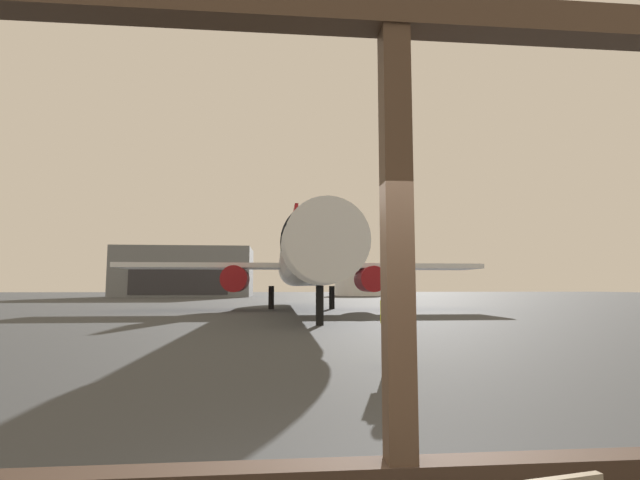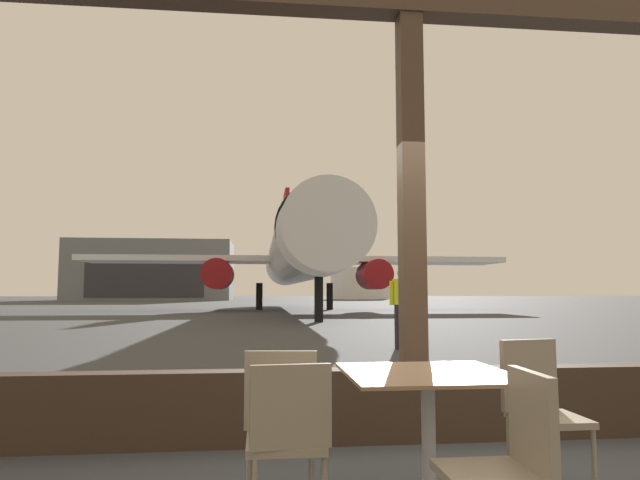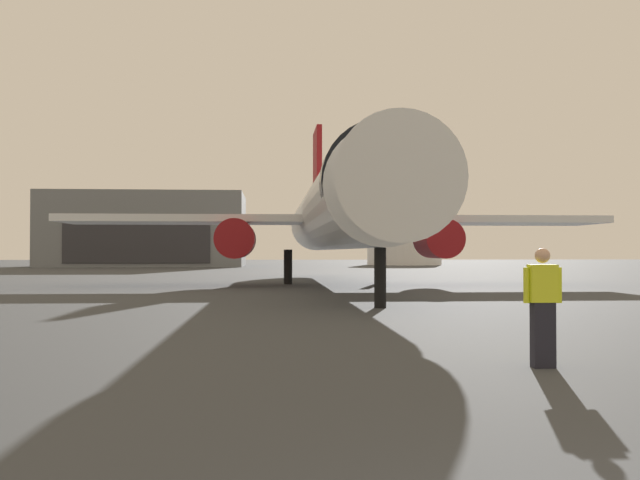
{
  "view_description": "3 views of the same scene",
  "coord_description": "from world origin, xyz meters",
  "px_view_note": "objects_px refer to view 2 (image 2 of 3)",
  "views": [
    {
      "loc": [
        -0.84,
        -3.2,
        1.77
      ],
      "look_at": [
        1.11,
        17.93,
        3.9
      ],
      "focal_mm": 26.05,
      "sensor_mm": 36.0,
      "label": 1
    },
    {
      "loc": [
        -1.29,
        -4.67,
        1.23
      ],
      "look_at": [
        1.21,
        18.56,
        3.38
      ],
      "focal_mm": 31.59,
      "sensor_mm": 36.0,
      "label": 2
    },
    {
      "loc": [
        -2.17,
        -2.6,
        1.68
      ],
      "look_at": [
        -0.58,
        19.9,
        2.07
      ],
      "focal_mm": 38.94,
      "sensor_mm": 36.0,
      "label": 3
    }
  ],
  "objects_px": {
    "cafe_chair_window_right": "(288,432)",
    "cafe_chair_aisle_left": "(510,458)",
    "distant_hangar": "(154,271)",
    "fuel_storage_tank": "(360,284)",
    "ground_crew_worker": "(403,307)",
    "cafe_chair_aisle_right": "(282,414)",
    "dining_table": "(428,421)",
    "airplane": "(297,255)",
    "cafe_chair_window_left": "(539,402)"
  },
  "relations": [
    {
      "from": "cafe_chair_window_right",
      "to": "cafe_chair_aisle_left",
      "type": "bearing_deg",
      "value": -34.21
    },
    {
      "from": "cafe_chair_window_right",
      "to": "distant_hangar",
      "type": "distance_m",
      "value": 84.07
    },
    {
      "from": "cafe_chair_window_right",
      "to": "distant_hangar",
      "type": "bearing_deg",
      "value": 100.75
    },
    {
      "from": "cafe_chair_window_right",
      "to": "fuel_storage_tank",
      "type": "xyz_separation_m",
      "value": [
        16.47,
        89.44,
        2.03
      ]
    },
    {
      "from": "cafe_chair_aisle_right",
      "to": "distant_hangar",
      "type": "xyz_separation_m",
      "value": [
        -15.66,
        82.14,
        3.73
      ]
    },
    {
      "from": "dining_table",
      "to": "cafe_chair_aisle_right",
      "type": "relative_size",
      "value": 1.03
    },
    {
      "from": "distant_hangar",
      "to": "fuel_storage_tank",
      "type": "relative_size",
      "value": 2.34
    },
    {
      "from": "cafe_chair_aisle_left",
      "to": "cafe_chair_window_right",
      "type": "bearing_deg",
      "value": 145.79
    },
    {
      "from": "cafe_chair_aisle_left",
      "to": "airplane",
      "type": "distance_m",
      "value": 34.04
    },
    {
      "from": "cafe_chair_aisle_right",
      "to": "airplane",
      "type": "height_order",
      "value": "airplane"
    },
    {
      "from": "distant_hangar",
      "to": "fuel_storage_tank",
      "type": "xyz_separation_m",
      "value": [
        32.14,
        6.93,
        -1.71
      ]
    },
    {
      "from": "dining_table",
      "to": "cafe_chair_aisle_right",
      "type": "distance_m",
      "value": 0.83
    },
    {
      "from": "cafe_chair_window_right",
      "to": "airplane",
      "type": "relative_size",
      "value": 0.03
    },
    {
      "from": "ground_crew_worker",
      "to": "cafe_chair_window_left",
      "type": "bearing_deg",
      "value": -98.85
    },
    {
      "from": "cafe_chair_aisle_left",
      "to": "fuel_storage_tank",
      "type": "relative_size",
      "value": 0.09
    },
    {
      "from": "cafe_chair_aisle_left",
      "to": "fuel_storage_tank",
      "type": "bearing_deg",
      "value": 80.18
    },
    {
      "from": "distant_hangar",
      "to": "fuel_storage_tank",
      "type": "distance_m",
      "value": 32.92
    },
    {
      "from": "cafe_chair_window_left",
      "to": "fuel_storage_tank",
      "type": "relative_size",
      "value": 0.09
    },
    {
      "from": "fuel_storage_tank",
      "to": "airplane",
      "type": "bearing_deg",
      "value": -104.2
    },
    {
      "from": "airplane",
      "to": "ground_crew_worker",
      "type": "bearing_deg",
      "value": -88.42
    },
    {
      "from": "cafe_chair_window_left",
      "to": "distant_hangar",
      "type": "bearing_deg",
      "value": 101.9
    },
    {
      "from": "cafe_chair_window_right",
      "to": "cafe_chair_aisle_right",
      "type": "distance_m",
      "value": 0.37
    },
    {
      "from": "cafe_chair_window_left",
      "to": "fuel_storage_tank",
      "type": "bearing_deg",
      "value": 80.51
    },
    {
      "from": "cafe_chair_aisle_left",
      "to": "cafe_chair_aisle_right",
      "type": "distance_m",
      "value": 1.33
    },
    {
      "from": "cafe_chair_window_left",
      "to": "airplane",
      "type": "distance_m",
      "value": 32.88
    },
    {
      "from": "cafe_chair_aisle_right",
      "to": "cafe_chair_aisle_left",
      "type": "bearing_deg",
      "value": -47.13
    },
    {
      "from": "dining_table",
      "to": "cafe_chair_window_right",
      "type": "relative_size",
      "value": 1.06
    },
    {
      "from": "cafe_chair_window_right",
      "to": "distant_hangar",
      "type": "xyz_separation_m",
      "value": [
        -15.67,
        82.51,
        3.74
      ]
    },
    {
      "from": "cafe_chair_aisle_right",
      "to": "cafe_chair_window_right",
      "type": "bearing_deg",
      "value": -87.54
    },
    {
      "from": "cafe_chair_aisle_right",
      "to": "fuel_storage_tank",
      "type": "distance_m",
      "value": 90.61
    },
    {
      "from": "dining_table",
      "to": "cafe_chair_aisle_left",
      "type": "bearing_deg",
      "value": -84.76
    },
    {
      "from": "cafe_chair_aisle_left",
      "to": "ground_crew_worker",
      "type": "relative_size",
      "value": 0.51
    },
    {
      "from": "dining_table",
      "to": "ground_crew_worker",
      "type": "distance_m",
      "value": 9.02
    },
    {
      "from": "cafe_chair_window_right",
      "to": "cafe_chair_aisle_right",
      "type": "xyz_separation_m",
      "value": [
        -0.02,
        0.37,
        0.01
      ]
    },
    {
      "from": "dining_table",
      "to": "cafe_chair_aisle_left",
      "type": "xyz_separation_m",
      "value": [
        0.08,
        -0.87,
        0.04
      ]
    },
    {
      "from": "fuel_storage_tank",
      "to": "cafe_chair_window_right",
      "type": "bearing_deg",
      "value": -100.43
    },
    {
      "from": "cafe_chair_aisle_right",
      "to": "airplane",
      "type": "bearing_deg",
      "value": 86.04
    },
    {
      "from": "dining_table",
      "to": "distant_hangar",
      "type": "height_order",
      "value": "distant_hangar"
    },
    {
      "from": "dining_table",
      "to": "ground_crew_worker",
      "type": "xyz_separation_m",
      "value": [
        2.12,
        8.75,
        0.4
      ]
    },
    {
      "from": "ground_crew_worker",
      "to": "cafe_chair_aisle_left",
      "type": "bearing_deg",
      "value": -101.98
    },
    {
      "from": "airplane",
      "to": "cafe_chair_aisle_left",
      "type": "bearing_deg",
      "value": -92.32
    },
    {
      "from": "cafe_chair_aisle_left",
      "to": "dining_table",
      "type": "bearing_deg",
      "value": 95.24
    },
    {
      "from": "cafe_chair_aisle_right",
      "to": "distant_hangar",
      "type": "distance_m",
      "value": 83.7
    },
    {
      "from": "cafe_chair_window_right",
      "to": "airplane",
      "type": "bearing_deg",
      "value": 86.11
    },
    {
      "from": "cafe_chair_aisle_left",
      "to": "airplane",
      "type": "xyz_separation_m",
      "value": [
        1.37,
        33.87,
        3.06
      ]
    },
    {
      "from": "distant_hangar",
      "to": "cafe_chair_window_left",
      "type": "bearing_deg",
      "value": -78.1
    },
    {
      "from": "ground_crew_worker",
      "to": "fuel_storage_tank",
      "type": "bearing_deg",
      "value": 80.44
    },
    {
      "from": "dining_table",
      "to": "fuel_storage_tank",
      "type": "xyz_separation_m",
      "value": [
        15.66,
        89.17,
        2.05
      ]
    },
    {
      "from": "fuel_storage_tank",
      "to": "ground_crew_worker",
      "type": "bearing_deg",
      "value": -99.56
    },
    {
      "from": "cafe_chair_window_left",
      "to": "cafe_chair_window_right",
      "type": "relative_size",
      "value": 1.05
    }
  ]
}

